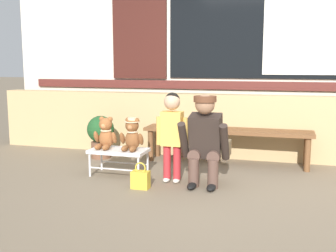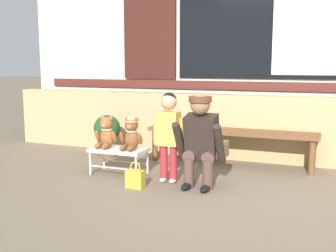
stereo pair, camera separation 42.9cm
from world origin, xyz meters
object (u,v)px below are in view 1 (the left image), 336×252
at_px(teddy_bear_with_hat, 132,135).
at_px(potted_plant, 101,134).
at_px(teddy_bear_plain, 106,134).
at_px(small_display_bench, 119,152).
at_px(handbag_on_ground, 141,179).
at_px(wooden_bench_long, 227,134).
at_px(adult_crouching, 206,140).
at_px(child_standing, 172,127).

height_order(teddy_bear_with_hat, potted_plant, teddy_bear_with_hat).
bearing_deg(teddy_bear_plain, small_display_bench, -0.51).
xyz_separation_m(small_display_bench, handbag_on_ground, (0.41, -0.41, -0.17)).
xyz_separation_m(teddy_bear_plain, teddy_bear_with_hat, (0.32, 0.00, 0.01)).
relative_size(wooden_bench_long, adult_crouching, 2.21).
distance_m(wooden_bench_long, child_standing, 1.11).
height_order(small_display_bench, handbag_on_ground, small_display_bench).
distance_m(teddy_bear_with_hat, handbag_on_ground, 0.61).
xyz_separation_m(handbag_on_ground, potted_plant, (-0.99, 1.14, 0.23)).
height_order(small_display_bench, teddy_bear_plain, teddy_bear_plain).
relative_size(adult_crouching, handbag_on_ground, 3.49).
distance_m(small_display_bench, teddy_bear_plain, 0.25).
xyz_separation_m(wooden_bench_long, handbag_on_ground, (-0.68, -1.32, -0.28)).
bearing_deg(small_display_bench, potted_plant, 128.29).
height_order(child_standing, potted_plant, child_standing).
bearing_deg(adult_crouching, teddy_bear_with_hat, 172.65).
height_order(child_standing, adult_crouching, child_standing).
height_order(teddy_bear_plain, handbag_on_ground, teddy_bear_plain).
distance_m(handbag_on_ground, potted_plant, 1.52).
bearing_deg(child_standing, handbag_on_ground, -127.70).
bearing_deg(teddy_bear_with_hat, wooden_bench_long, 44.42).
distance_m(child_standing, adult_crouching, 0.39).
relative_size(teddy_bear_plain, handbag_on_ground, 1.34).
distance_m(teddy_bear_plain, adult_crouching, 1.19).
xyz_separation_m(teddy_bear_plain, child_standing, (0.81, -0.10, 0.13)).
xyz_separation_m(teddy_bear_plain, handbag_on_ground, (0.57, -0.41, -0.37)).
bearing_deg(child_standing, teddy_bear_with_hat, 168.86).
xyz_separation_m(adult_crouching, potted_plant, (-1.60, 0.84, -0.16)).
xyz_separation_m(teddy_bear_with_hat, potted_plant, (-0.74, 0.73, -0.15)).
bearing_deg(small_display_bench, adult_crouching, -6.09).
height_order(wooden_bench_long, potted_plant, potted_plant).
height_order(teddy_bear_with_hat, handbag_on_ground, teddy_bear_with_hat).
xyz_separation_m(small_display_bench, teddy_bear_with_hat, (0.16, 0.00, 0.21)).
relative_size(wooden_bench_long, teddy_bear_plain, 5.78).
bearing_deg(small_display_bench, teddy_bear_with_hat, 0.77).
relative_size(teddy_bear_plain, child_standing, 0.38).
height_order(small_display_bench, adult_crouching, adult_crouching).
xyz_separation_m(teddy_bear_with_hat, handbag_on_ground, (0.25, -0.41, -0.38)).
relative_size(child_standing, potted_plant, 1.68).
bearing_deg(adult_crouching, small_display_bench, 173.91).
distance_m(child_standing, handbag_on_ground, 0.63).
distance_m(small_display_bench, potted_plant, 0.93).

